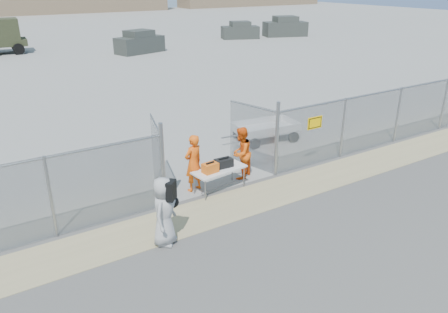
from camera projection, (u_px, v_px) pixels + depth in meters
ground at (263, 217)px, 11.96m from camera, size 160.00×160.00×0.00m
tarmac_inside at (18, 41)px, 44.88m from camera, size 160.00×80.00×0.01m
dirt_strip at (242, 202)px, 12.74m from camera, size 44.00×1.60×0.01m
chain_link_fence at (224, 156)px, 13.10m from camera, size 40.00×0.20×2.20m
folding_table at (219, 180)px, 13.34m from camera, size 1.76×0.90×0.72m
orange_bag at (210, 168)px, 12.92m from camera, size 0.49×0.35×0.28m
black_duffel at (224, 163)px, 13.29m from camera, size 0.54×0.33×0.26m
security_worker_left at (193, 163)px, 13.14m from camera, size 0.75×0.59×1.80m
security_worker_right at (241, 153)px, 14.00m from camera, size 1.05×0.98×1.72m
visitor at (164, 211)px, 10.47m from camera, size 1.01×1.01×1.77m
utility_trailer at (266, 131)px, 17.46m from camera, size 3.39×2.03×0.78m
parked_vehicle_near at (140, 42)px, 37.45m from camera, size 4.49×2.94×1.87m
parked_vehicle_mid at (240, 30)px, 46.18m from camera, size 4.22×2.96×1.74m
parked_vehicle_far at (285, 26)px, 48.06m from camera, size 5.05×3.45×2.09m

